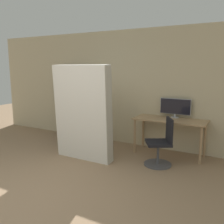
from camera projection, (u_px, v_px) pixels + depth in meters
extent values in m
plane|color=#937556|center=(12.00, 206.00, 3.37)|extent=(16.00, 16.00, 0.00)
cube|color=#C6B793|center=(124.00, 88.00, 6.00)|extent=(8.00, 0.06, 2.70)
cube|color=tan|center=(170.00, 120.00, 5.22)|extent=(1.49, 0.60, 0.03)
cylinder|color=tan|center=(135.00, 136.00, 5.42)|extent=(0.05, 0.05, 0.74)
cylinder|color=tan|center=(201.00, 146.00, 4.75)|extent=(0.05, 0.05, 0.74)
cylinder|color=tan|center=(143.00, 131.00, 5.83)|extent=(0.05, 0.05, 0.74)
cylinder|color=tan|center=(205.00, 139.00, 5.17)|extent=(0.05, 0.05, 0.74)
cylinder|color=#B7B7BC|center=(175.00, 117.00, 5.37)|extent=(0.16, 0.16, 0.02)
cylinder|color=#B7B7BC|center=(175.00, 115.00, 5.36)|extent=(0.04, 0.04, 0.07)
cube|color=#B7B7BC|center=(175.00, 106.00, 5.33)|extent=(0.66, 0.02, 0.34)
cube|color=black|center=(175.00, 106.00, 5.32)|extent=(0.64, 0.03, 0.32)
cylinder|color=#4C4C51|center=(158.00, 164.00, 4.78)|extent=(0.52, 0.52, 0.03)
cylinder|color=#4C4C51|center=(158.00, 154.00, 4.74)|extent=(0.05, 0.05, 0.38)
cube|color=black|center=(158.00, 143.00, 4.70)|extent=(0.60, 0.60, 0.05)
cube|color=black|center=(169.00, 130.00, 4.66)|extent=(0.24, 0.36, 0.45)
cube|color=#2D2319|center=(60.00, 103.00, 6.83)|extent=(0.02, 0.29, 1.77)
cube|color=#2D2319|center=(85.00, 105.00, 6.43)|extent=(0.02, 0.29, 1.77)
cube|color=#2D2319|center=(75.00, 103.00, 6.75)|extent=(0.85, 0.02, 1.77)
cube|color=#2D2319|center=(73.00, 135.00, 6.79)|extent=(0.82, 0.25, 0.02)
cube|color=#2D2319|center=(72.00, 120.00, 6.71)|extent=(0.82, 0.25, 0.02)
cube|color=#2D2319|center=(72.00, 104.00, 6.63)|extent=(0.82, 0.25, 0.02)
cube|color=#2D2319|center=(72.00, 87.00, 6.55)|extent=(0.82, 0.25, 0.02)
cube|color=#2D2319|center=(71.00, 70.00, 6.48)|extent=(0.82, 0.25, 0.02)
cube|color=silver|center=(61.00, 127.00, 6.92)|extent=(0.04, 0.20, 0.36)
cube|color=#7A2D84|center=(62.00, 129.00, 6.90)|extent=(0.03, 0.16, 0.29)
cube|color=red|center=(64.00, 129.00, 6.90)|extent=(0.03, 0.20, 0.27)
cube|color=red|center=(65.00, 127.00, 6.88)|extent=(0.03, 0.20, 0.38)
cube|color=orange|center=(62.00, 113.00, 6.90)|extent=(0.03, 0.17, 0.27)
cube|color=#232328|center=(62.00, 112.00, 6.84)|extent=(0.03, 0.20, 0.35)
cube|color=teal|center=(64.00, 112.00, 6.84)|extent=(0.03, 0.21, 0.34)
cube|color=red|center=(65.00, 113.00, 6.83)|extent=(0.02, 0.17, 0.31)
cube|color=brown|center=(66.00, 114.00, 6.83)|extent=(0.04, 0.14, 0.26)
cube|color=#1E4C9E|center=(67.00, 113.00, 6.80)|extent=(0.02, 0.20, 0.32)
cube|color=#7A2D84|center=(67.00, 114.00, 6.76)|extent=(0.04, 0.21, 0.28)
cube|color=#1E4C9E|center=(68.00, 113.00, 6.71)|extent=(0.03, 0.14, 0.31)
cube|color=teal|center=(62.00, 95.00, 6.82)|extent=(0.03, 0.14, 0.39)
cube|color=#1E4C9E|center=(62.00, 97.00, 6.80)|extent=(0.03, 0.14, 0.27)
cube|color=#232328|center=(62.00, 97.00, 6.75)|extent=(0.04, 0.20, 0.33)
cube|color=#7A2D84|center=(63.00, 97.00, 6.73)|extent=(0.04, 0.20, 0.31)
cube|color=silver|center=(66.00, 96.00, 6.73)|extent=(0.04, 0.20, 0.34)
cube|color=#1E4C9E|center=(59.00, 80.00, 6.68)|extent=(0.03, 0.19, 0.36)
cube|color=#1E4C9E|center=(60.00, 81.00, 6.67)|extent=(0.02, 0.18, 0.29)
cube|color=red|center=(62.00, 79.00, 6.70)|extent=(0.02, 0.19, 0.38)
cube|color=#7A2D84|center=(62.00, 80.00, 6.64)|extent=(0.02, 0.17, 0.33)
cube|color=#232328|center=(64.00, 80.00, 6.64)|extent=(0.04, 0.19, 0.34)
cube|color=orange|center=(65.00, 79.00, 6.62)|extent=(0.02, 0.15, 0.37)
cube|color=silver|center=(83.00, 113.00, 4.94)|extent=(1.22, 0.32, 1.90)
cube|color=beige|center=(109.00, 116.00, 4.65)|extent=(0.01, 0.32, 1.86)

